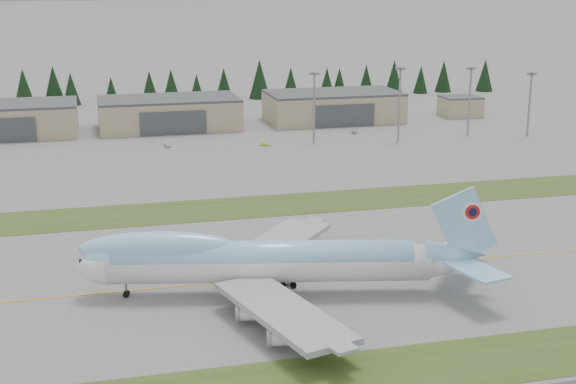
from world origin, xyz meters
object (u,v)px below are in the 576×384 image
object	(u,v)px
hangar_left	(3,120)
service_vehicle_c	(354,133)
hangar_right	(333,106)
boeing_747_freighter	(265,261)
service_vehicle_a	(168,147)
service_vehicle_b	(265,146)
hangar_center	(169,113)

from	to	relation	value
hangar_left	service_vehicle_c	size ratio (longest dim) A/B	10.31
hangar_right	hangar_left	bearing A→B (deg)	180.00
boeing_747_freighter	service_vehicle_c	size ratio (longest dim) A/B	15.08
service_vehicle_a	service_vehicle_b	world-z (taller)	service_vehicle_a
hangar_right	hangar_center	bearing A→B (deg)	180.00
service_vehicle_b	service_vehicle_c	world-z (taller)	service_vehicle_c
hangar_left	service_vehicle_c	world-z (taller)	hangar_left
hangar_left	service_vehicle_b	world-z (taller)	hangar_left
hangar_center	service_vehicle_b	world-z (taller)	hangar_center
hangar_left	hangar_center	size ratio (longest dim) A/B	1.00
service_vehicle_c	boeing_747_freighter	bearing A→B (deg)	-96.86
hangar_center	service_vehicle_c	xyz separation A→B (m)	(59.98, -24.45, -5.39)
hangar_right	service_vehicle_c	world-z (taller)	hangar_right
boeing_747_freighter	service_vehicle_c	distance (m)	146.32
boeing_747_freighter	service_vehicle_c	xyz separation A→B (m)	(61.00, 132.85, -6.08)
hangar_left	hangar_center	distance (m)	55.00
boeing_747_freighter	hangar_left	distance (m)	166.31
hangar_center	service_vehicle_c	distance (m)	65.00
hangar_right	service_vehicle_b	bearing A→B (deg)	-132.07
hangar_left	hangar_right	distance (m)	115.00
hangar_right	boeing_747_freighter	bearing A→B (deg)	-111.20
hangar_left	service_vehicle_b	distance (m)	89.42
service_vehicle_a	hangar_left	bearing A→B (deg)	134.42
hangar_left	hangar_center	xyz separation A→B (m)	(55.00, 0.00, 0.00)
hangar_left	boeing_747_freighter	bearing A→B (deg)	-71.06
boeing_747_freighter	hangar_left	bearing A→B (deg)	121.27
boeing_747_freighter	hangar_right	distance (m)	168.73
boeing_747_freighter	service_vehicle_b	distance (m)	122.59
hangar_center	service_vehicle_a	distance (m)	32.96
hangar_left	service_vehicle_a	size ratio (longest dim) A/B	13.78
hangar_center	service_vehicle_b	size ratio (longest dim) A/B	14.79
service_vehicle_b	service_vehicle_c	distance (m)	36.68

